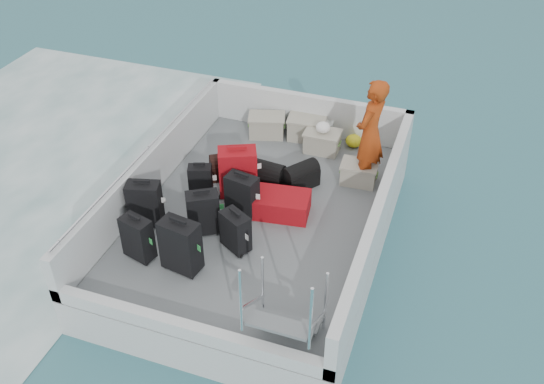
{
  "coord_description": "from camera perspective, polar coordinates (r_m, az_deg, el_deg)",
  "views": [
    {
      "loc": [
        2.48,
        -6.47,
        6.19
      ],
      "look_at": [
        0.19,
        0.04,
        1.0
      ],
      "focal_mm": 40.0,
      "sensor_mm": 36.0,
      "label": 1
    }
  ],
  "objects": [
    {
      "name": "suitcase_4",
      "position": [
        8.4,
        -6.49,
        -2.0
      ],
      "size": [
        0.51,
        0.45,
        0.65
      ],
      "primitive_type": "cube",
      "rotation": [
        0.0,
        0.0,
        0.53
      ],
      "color": "black",
      "rests_on": "deck"
    },
    {
      "name": "passenger",
      "position": [
        9.13,
        9.22,
        5.44
      ],
      "size": [
        0.57,
        0.73,
        1.74
      ],
      "primitive_type": "imported",
      "rotation": [
        0.0,
        0.0,
        -1.84
      ],
      "color": "#E44D15",
      "rests_on": "deck"
    },
    {
      "name": "ferry_hull",
      "position": [
        9.09,
        -1.21,
        -3.44
      ],
      "size": [
        3.6,
        5.0,
        0.6
      ],
      "primitive_type": "cube",
      "color": "silver",
      "rests_on": "ground"
    },
    {
      "name": "duffel_0",
      "position": [
        9.54,
        -4.43,
        2.28
      ],
      "size": [
        0.55,
        0.5,
        0.32
      ],
      "primitive_type": null,
      "rotation": [
        0.0,
        0.0,
        0.57
      ],
      "color": "black",
      "rests_on": "deck"
    },
    {
      "name": "deck",
      "position": [
        8.9,
        -1.23,
        -1.92
      ],
      "size": [
        3.3,
        4.7,
        0.02
      ],
      "primitive_type": "cube",
      "color": "slate",
      "rests_on": "ferry_hull"
    },
    {
      "name": "suitcase_8",
      "position": [
        8.77,
        0.9,
        -1.18
      ],
      "size": [
        0.86,
        0.63,
        0.32
      ],
      "primitive_type": "cube",
      "rotation": [
        0.0,
        0.0,
        1.7
      ],
      "color": "maroon",
      "rests_on": "deck"
    },
    {
      "name": "suitcase_7",
      "position": [
        8.69,
        -2.83,
        -0.3
      ],
      "size": [
        0.49,
        0.33,
        0.63
      ],
      "primitive_type": "cube",
      "rotation": [
        0.0,
        0.0,
        -0.18
      ],
      "color": "black",
      "rests_on": "deck"
    },
    {
      "name": "suitcase_1",
      "position": [
        8.65,
        -11.87,
        -1.13
      ],
      "size": [
        0.51,
        0.38,
        0.69
      ],
      "primitive_type": "cube",
      "rotation": [
        0.0,
        0.0,
        0.27
      ],
      "color": "black",
      "rests_on": "deck"
    },
    {
      "name": "duffel_1",
      "position": [
        9.31,
        -0.29,
        1.43
      ],
      "size": [
        0.5,
        0.35,
        0.32
      ],
      "primitive_type": null,
      "rotation": [
        0.0,
        0.0,
        -0.1
      ],
      "color": "black",
      "rests_on": "deck"
    },
    {
      "name": "suitcase_6",
      "position": [
        8.12,
        -3.46,
        -3.76
      ],
      "size": [
        0.48,
        0.42,
        0.57
      ],
      "primitive_type": "cube",
      "rotation": [
        0.0,
        0.0,
        -0.53
      ],
      "color": "black",
      "rests_on": "deck"
    },
    {
      "name": "suitcase_5",
      "position": [
        9.03,
        -3.23,
        1.85
      ],
      "size": [
        0.65,
        0.54,
        0.77
      ],
      "primitive_type": "cube",
      "rotation": [
        0.0,
        0.0,
        0.42
      ],
      "color": "maroon",
      "rests_on": "deck"
    },
    {
      "name": "crate_0",
      "position": [
        10.56,
        -0.5,
        6.21
      ],
      "size": [
        0.67,
        0.55,
        0.35
      ],
      "primitive_type": "cube",
      "rotation": [
        0.0,
        0.0,
        0.29
      ],
      "color": "#B0AC99",
      "rests_on": "deck"
    },
    {
      "name": "white_bag",
      "position": [
        10.03,
        4.81,
        5.94
      ],
      "size": [
        0.24,
        0.24,
        0.18
      ],
      "primitive_type": "ellipsoid",
      "color": "white",
      "rests_on": "crate_2"
    },
    {
      "name": "wake_foam",
      "position": [
        11.54,
        -24.14,
        0.85
      ],
      "size": [
        10.0,
        10.0,
        0.0
      ],
      "primitive_type": "plane",
      "color": "white",
      "rests_on": "ground"
    },
    {
      "name": "suitcase_2",
      "position": [
        9.13,
        -6.74,
        1.05
      ],
      "size": [
        0.4,
        0.31,
        0.51
      ],
      "primitive_type": "cube",
      "rotation": [
        0.0,
        0.0,
        0.34
      ],
      "color": "black",
      "rests_on": "deck"
    },
    {
      "name": "crate_3",
      "position": [
        9.48,
        8.17,
        1.7
      ],
      "size": [
        0.54,
        0.39,
        0.32
      ],
      "primitive_type": "cube",
      "rotation": [
        0.0,
        0.0,
        0.05
      ],
      "color": "#B0AC99",
      "rests_on": "deck"
    },
    {
      "name": "ground",
      "position": [
        9.29,
        -1.19,
        -4.85
      ],
      "size": [
        160.0,
        160.0,
        0.0
      ],
      "primitive_type": "plane",
      "color": "#1C5863",
      "rests_on": "ground"
    },
    {
      "name": "suitcase_0",
      "position": [
        8.14,
        -12.52,
        -4.31
      ],
      "size": [
        0.46,
        0.33,
        0.64
      ],
      "primitive_type": "cube",
      "rotation": [
        0.0,
        0.0,
        -0.27
      ],
      "color": "black",
      "rests_on": "deck"
    },
    {
      "name": "duffel_2",
      "position": [
        9.31,
        2.7,
        1.34
      ],
      "size": [
        0.57,
        0.62,
        0.32
      ],
      "primitive_type": null,
      "rotation": [
        0.0,
        0.0,
        0.94
      ],
      "color": "black",
      "rests_on": "deck"
    },
    {
      "name": "deck_fittings",
      "position": [
        8.33,
        0.2,
        -1.68
      ],
      "size": [
        3.6,
        5.0,
        0.9
      ],
      "color": "silver",
      "rests_on": "deck"
    },
    {
      "name": "crate_1",
      "position": [
        10.49,
        3.29,
        5.97
      ],
      "size": [
        0.65,
        0.49,
        0.37
      ],
      "primitive_type": "cube",
      "rotation": [
        0.0,
        0.0,
        0.12
      ],
      "color": "#B0AC99",
      "rests_on": "deck"
    },
    {
      "name": "suitcase_3",
      "position": [
        7.84,
        -8.59,
        -5.08
      ],
      "size": [
        0.54,
        0.37,
        0.75
      ],
      "primitive_type": "cube",
      "rotation": [
        0.0,
        0.0,
        -0.16
      ],
      "color": "black",
      "rests_on": "deck"
    },
    {
      "name": "crate_2",
      "position": [
        10.16,
        4.74,
        4.69
      ],
      "size": [
        0.56,
        0.39,
        0.34
      ],
      "primitive_type": "cube",
      "rotation": [
        0.0,
        0.0,
        0.01
      ],
      "color": "#B0AC99",
      "rests_on": "deck"
    },
    {
      "name": "yellow_bag",
      "position": [
        10.37,
        7.71,
        4.79
      ],
      "size": [
        0.28,
        0.26,
        0.22
      ],
      "primitive_type": "ellipsoid",
      "color": "yellow",
      "rests_on": "deck"
    }
  ]
}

